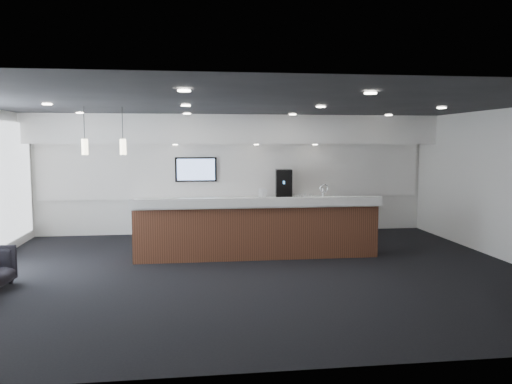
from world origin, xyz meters
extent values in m
plane|color=black|center=(0.00, 0.00, 0.00)|extent=(10.00, 10.00, 0.00)
cube|color=black|center=(0.00, 0.00, 3.00)|extent=(10.00, 8.00, 0.02)
cube|color=white|center=(0.00, 4.00, 1.50)|extent=(10.00, 0.02, 3.00)
cube|color=white|center=(5.00, 0.00, 1.50)|extent=(0.02, 8.00, 3.00)
cube|color=white|center=(0.00, 3.55, 2.65)|extent=(10.00, 0.90, 0.70)
cube|color=white|center=(0.00, 3.97, 1.60)|extent=(9.80, 0.06, 1.40)
cube|color=#989AA0|center=(0.00, 3.64, 0.45)|extent=(5.00, 0.60, 0.90)
cube|color=white|center=(0.00, 3.64, 0.93)|extent=(5.06, 0.66, 0.05)
cylinder|color=silver|center=(-2.00, 3.32, 0.50)|extent=(0.60, 0.02, 0.02)
cylinder|color=silver|center=(-1.00, 3.32, 0.50)|extent=(0.60, 0.02, 0.02)
cylinder|color=silver|center=(0.00, 3.32, 0.50)|extent=(0.60, 0.02, 0.02)
cylinder|color=silver|center=(1.00, 3.32, 0.50)|extent=(0.60, 0.02, 0.02)
cylinder|color=silver|center=(2.00, 3.32, 0.50)|extent=(0.60, 0.02, 0.02)
cube|color=black|center=(-1.00, 3.91, 1.65)|extent=(1.05, 0.07, 0.62)
cube|color=#2D51B7|center=(-1.00, 3.87, 1.65)|extent=(0.95, 0.01, 0.54)
cylinder|color=#F8ECC2|center=(-2.40, 0.80, 2.25)|extent=(0.12, 0.12, 0.30)
cylinder|color=#F8ECC2|center=(-3.10, 0.80, 2.25)|extent=(0.12, 0.12, 0.30)
cube|color=#4A2918|center=(0.19, 1.12, 0.53)|extent=(4.89, 0.71, 1.05)
cube|color=white|center=(0.19, 1.12, 1.08)|extent=(4.97, 0.79, 0.06)
cube|color=white|center=(0.18, 0.74, 1.17)|extent=(4.97, 0.15, 0.18)
cylinder|color=silver|center=(1.59, 1.21, 1.25)|extent=(0.04, 0.04, 0.28)
torus|color=silver|center=(1.59, 1.15, 1.39)|extent=(0.19, 0.03, 0.19)
cube|color=black|center=(1.21, 3.62, 1.30)|extent=(0.45, 0.50, 0.70)
cube|color=silver|center=(1.21, 3.37, 0.96)|extent=(0.25, 0.12, 0.02)
cube|color=white|center=(0.64, 3.54, 1.07)|extent=(0.17, 0.07, 0.23)
cube|color=white|center=(0.70, 3.52, 1.05)|extent=(0.16, 0.04, 0.21)
imported|color=white|center=(1.90, 3.57, 0.99)|extent=(0.09, 0.09, 0.09)
imported|color=white|center=(1.76, 3.57, 0.99)|extent=(0.13, 0.13, 0.09)
imported|color=white|center=(1.62, 3.57, 0.99)|extent=(0.11, 0.11, 0.09)
imported|color=white|center=(1.48, 3.57, 0.99)|extent=(0.12, 0.12, 0.09)
imported|color=white|center=(1.34, 3.57, 0.99)|extent=(0.13, 0.13, 0.09)
camera|label=1|loc=(-1.13, -8.82, 2.33)|focal=35.00mm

